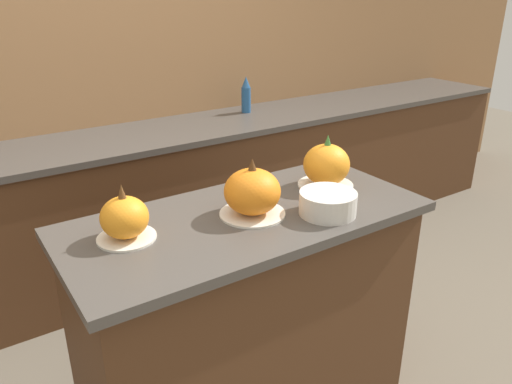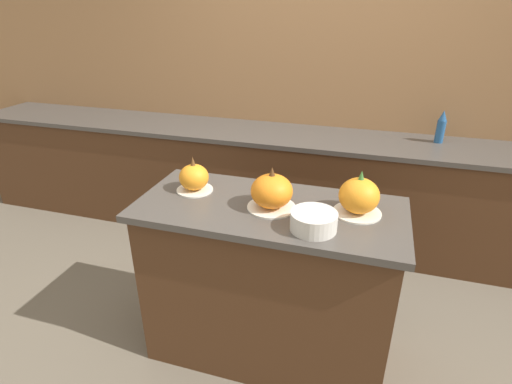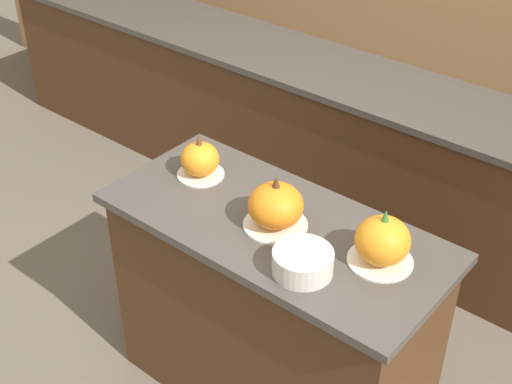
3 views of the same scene
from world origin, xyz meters
TOP-DOWN VIEW (x-y plane):
  - wall_back at (0.00, 1.61)m, footprint 8.00×0.06m
  - kitchen_island at (0.00, 0.00)m, footprint 1.29×0.60m
  - back_counter at (0.00, 1.28)m, footprint 6.00×0.60m
  - pumpkin_cake_left at (-0.42, 0.06)m, footprint 0.19×0.19m
  - pumpkin_cake_center at (0.01, -0.01)m, footprint 0.23×0.23m
  - pumpkin_cake_right at (0.41, 0.05)m, footprint 0.22×0.22m
  - bottle_tall at (0.89, 1.40)m, footprint 0.06×0.06m
  - mixing_bowl at (0.24, -0.15)m, footprint 0.20×0.20m

SIDE VIEW (x-z plane):
  - back_counter at x=0.00m, z-range 0.00..0.89m
  - kitchen_island at x=0.00m, z-range 0.00..0.92m
  - mixing_bowl at x=0.24m, z-range 0.92..1.00m
  - pumpkin_cake_left at x=-0.42m, z-range 0.90..1.08m
  - bottle_tall at x=0.89m, z-range 0.88..1.11m
  - pumpkin_cake_center at x=0.01m, z-range 0.90..1.11m
  - pumpkin_cake_right at x=0.41m, z-range 0.90..1.11m
  - wall_back at x=0.00m, z-range 0.00..2.50m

